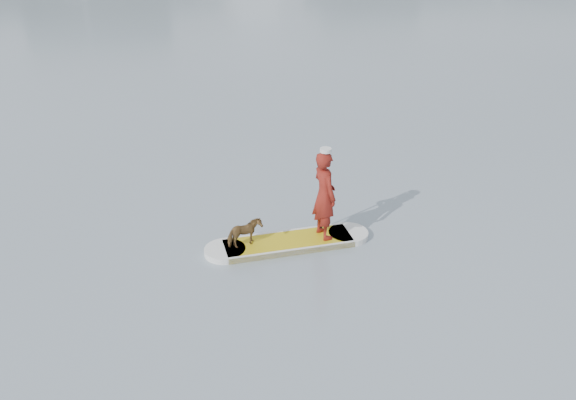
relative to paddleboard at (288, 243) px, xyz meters
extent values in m
plane|color=slate|center=(0.77, 3.45, -0.06)|extent=(140.00, 140.00, 0.00)
cube|color=gold|center=(0.00, 0.00, 0.00)|extent=(2.56, 1.01, 0.12)
cylinder|color=silver|center=(-1.25, -0.11, 0.00)|extent=(0.80, 0.80, 0.12)
cylinder|color=silver|center=(1.25, 0.11, 0.00)|extent=(0.80, 0.80, 0.12)
cube|color=silver|center=(-0.03, 0.37, 0.00)|extent=(2.50, 0.27, 0.12)
cube|color=silver|center=(0.03, -0.37, 0.00)|extent=(2.50, 0.27, 0.12)
imported|color=maroon|center=(0.72, 0.06, 0.95)|extent=(0.59, 0.74, 1.79)
cylinder|color=silver|center=(0.72, 0.06, 1.88)|extent=(0.22, 0.22, 0.07)
imported|color=brown|center=(-0.85, -0.07, 0.34)|extent=(0.73, 0.51, 0.56)
cylinder|color=black|center=(0.71, 0.34, 0.94)|extent=(0.06, 0.30, 1.89)
cube|color=black|center=(0.71, 0.34, 0.04)|extent=(0.10, 0.03, 0.32)
camera|label=1|loc=(-1.85, -10.64, 6.48)|focal=40.00mm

